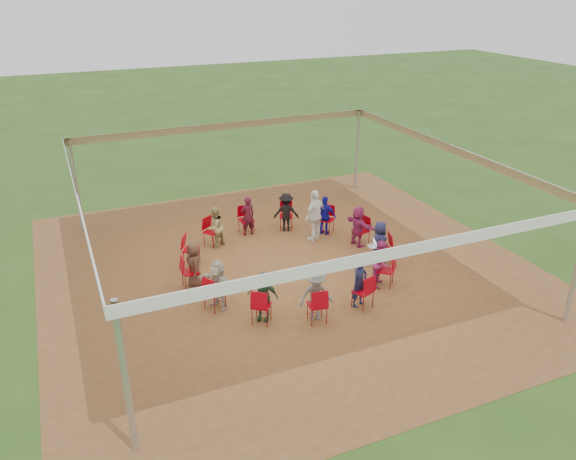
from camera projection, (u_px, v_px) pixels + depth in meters
name	position (u px, v px, depth m)	size (l,w,h in m)	color
ground	(288.00, 269.00, 15.66)	(80.00, 80.00, 0.00)	#2A4D18
dirt_patch	(288.00, 268.00, 15.65)	(13.00, 13.00, 0.00)	brown
tent	(287.00, 189.00, 14.68)	(10.33, 10.33, 3.00)	#B2B2B7
chair_0	(383.00, 248.00, 15.81)	(0.42, 0.44, 0.90)	#A7000F
chair_1	(361.00, 231.00, 16.91)	(0.42, 0.44, 0.90)	#A7000F
chair_2	(326.00, 220.00, 17.68)	(0.42, 0.44, 0.90)	#A7000F
chair_3	(286.00, 216.00, 17.95)	(0.42, 0.44, 0.90)	#A7000F
chair_4	(246.00, 220.00, 17.65)	(0.42, 0.44, 0.90)	#A7000F
chair_5	(212.00, 232.00, 16.84)	(0.42, 0.44, 0.90)	#A7000F
chair_6	(191.00, 250.00, 15.73)	(0.42, 0.44, 0.90)	#A7000F
chair_7	(190.00, 272.00, 14.55)	(0.42, 0.44, 0.90)	#A7000F
chair_8	(215.00, 293.00, 13.59)	(0.42, 0.44, 0.90)	#A7000F
chair_9	(261.00, 306.00, 13.05)	(0.42, 0.44, 0.90)	#A7000F
chair_10	(317.00, 305.00, 13.07)	(0.42, 0.44, 0.90)	#A7000F
chair_11	(363.00, 291.00, 13.64)	(0.42, 0.44, 0.90)	#A7000F
chair_12	(385.00, 270.00, 14.63)	(0.42, 0.44, 0.90)	#A7000F
person_seated_0	(379.00, 243.00, 15.72)	(0.61, 0.34, 1.26)	#1C1F46
person_seated_1	(358.00, 226.00, 16.77)	(1.17, 0.44, 1.26)	#9B2769
person_seated_2	(325.00, 216.00, 17.51)	(0.74, 0.38, 1.26)	#1411A1
person_seated_3	(286.00, 212.00, 17.76)	(0.81, 0.40, 1.26)	black
person_seated_4	(248.00, 216.00, 17.47)	(0.46, 0.30, 1.26)	#410F1D
person_seated_5	(215.00, 227.00, 16.71)	(0.61, 0.35, 1.26)	tan
person_seated_6	(194.00, 265.00, 14.52)	(0.61, 0.34, 1.26)	#4F3025
person_seated_7	(218.00, 284.00, 13.59)	(1.17, 0.44, 1.26)	#BDB6A8
person_seated_8	(263.00, 296.00, 13.09)	(0.74, 0.38, 1.26)	#295138
person_seated_9	(316.00, 296.00, 13.10)	(0.81, 0.40, 1.26)	slate
person_seated_10	(360.00, 283.00, 13.65)	(0.46, 0.30, 1.26)	#1C1F46
person_seated_11	(381.00, 263.00, 14.59)	(0.61, 0.35, 1.26)	#9B2769
standing_person	(315.00, 215.00, 17.06)	(0.95, 0.49, 1.62)	white
cable_coil	(308.00, 267.00, 15.67)	(0.37, 0.37, 0.03)	black
laptop	(373.00, 244.00, 15.72)	(0.31, 0.36, 0.21)	#B7B7BC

